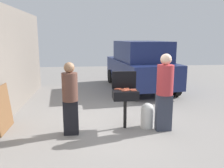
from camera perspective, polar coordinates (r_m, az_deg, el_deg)
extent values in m
plane|color=gray|center=(5.91, 1.56, -10.27)|extent=(24.00, 24.00, 0.00)
cube|color=slate|center=(6.87, -25.16, 4.80)|extent=(0.24, 8.00, 3.04)
cylinder|color=black|center=(5.70, 3.22, -7.23)|extent=(0.08, 0.08, 0.73)
cube|color=black|center=(5.57, 3.27, -2.61)|extent=(0.60, 0.44, 0.22)
cube|color=black|center=(5.71, 2.97, 1.04)|extent=(0.60, 0.05, 0.42)
cylinder|color=#C6593D|center=(5.64, 3.65, -1.13)|extent=(0.13, 0.03, 0.03)
cylinder|color=#AD4228|center=(5.62, 3.61, -1.20)|extent=(0.13, 0.04, 0.03)
cylinder|color=#C6593D|center=(5.45, 3.71, -1.59)|extent=(0.13, 0.03, 0.03)
cylinder|color=#C6593D|center=(5.58, 1.22, -1.27)|extent=(0.13, 0.03, 0.03)
cylinder|color=#B74C33|center=(5.52, 3.94, -1.44)|extent=(0.13, 0.04, 0.03)
cylinder|color=#C6593D|center=(5.64, 1.53, -1.11)|extent=(0.13, 0.03, 0.03)
cylinder|color=#B74C33|center=(5.58, 5.21, -1.31)|extent=(0.13, 0.03, 0.03)
cylinder|color=#B74C33|center=(5.43, 5.43, -1.66)|extent=(0.13, 0.03, 0.03)
cylinder|color=#AD4228|center=(5.62, 1.83, -1.17)|extent=(0.13, 0.03, 0.03)
cylinder|color=#C6593D|center=(5.52, 5.23, -1.45)|extent=(0.13, 0.04, 0.03)
cylinder|color=#AD4228|center=(5.58, 3.25, -1.29)|extent=(0.13, 0.03, 0.03)
cylinder|color=#B74C33|center=(5.40, 3.04, -1.70)|extent=(0.13, 0.03, 0.03)
cylinder|color=#B74C33|center=(5.48, 3.64, -1.52)|extent=(0.13, 0.04, 0.03)
cylinder|color=#C6593D|center=(5.52, 2.40, -1.40)|extent=(0.13, 0.04, 0.03)
cylinder|color=silver|center=(5.82, 8.66, -8.33)|extent=(0.32, 0.32, 0.46)
sphere|color=silver|center=(5.75, 8.73, -6.18)|extent=(0.31, 0.31, 0.31)
cube|color=black|center=(5.39, -10.05, -8.15)|extent=(0.33, 0.18, 0.80)
cylinder|color=brown|center=(5.19, -10.33, -0.72)|extent=(0.35, 0.35, 0.63)
sphere|color=#936B4C|center=(5.12, -10.50, 4.00)|extent=(0.23, 0.23, 0.23)
cube|color=#333847|center=(5.66, 12.57, -6.85)|extent=(0.36, 0.20, 0.88)
cylinder|color=#B23338|center=(5.47, 12.92, 0.99)|extent=(0.38, 0.38, 0.69)
sphere|color=beige|center=(5.40, 13.15, 5.94)|extent=(0.26, 0.26, 0.26)
cube|color=navy|center=(9.96, 6.76, 3.23)|extent=(2.42, 4.60, 0.90)
cube|color=navy|center=(9.69, 7.27, 8.04)|extent=(2.06, 2.79, 0.80)
cylinder|color=black|center=(9.01, 15.37, -0.89)|extent=(0.30, 0.66, 0.64)
cylinder|color=black|center=(8.33, 4.32, -1.51)|extent=(0.30, 0.66, 0.64)
cylinder|color=black|center=(11.77, 8.38, 2.24)|extent=(0.30, 0.66, 0.64)
cylinder|color=black|center=(11.25, -0.24, 1.94)|extent=(0.30, 0.66, 0.64)
cube|color=brown|center=(6.06, -25.15, -5.50)|extent=(0.13, 0.90, 1.07)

